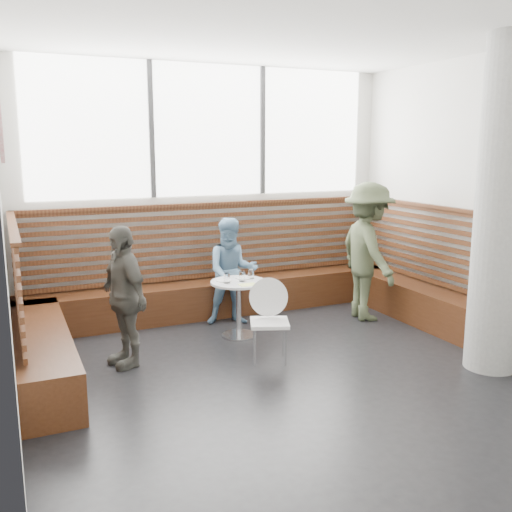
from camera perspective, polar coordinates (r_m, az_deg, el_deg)
name	(u,v)px	position (r m, az deg, el deg)	size (l,w,h in m)	color
room	(300,210)	(5.25, 4.45, 4.56)	(5.00, 5.00, 3.20)	silver
booth	(230,292)	(7.05, -2.57, -3.64)	(5.00, 2.50, 1.44)	#391D0E
concrete_column	(502,208)	(5.92, 23.38, 4.40)	(0.50, 0.50, 3.20)	gray
wall_art	(0,131)	(4.98, -24.19, 11.35)	(0.50, 0.50, 0.03)	white
cafe_table	(239,297)	(6.58, -1.75, -4.11)	(0.64, 0.64, 0.66)	silver
cafe_chair	(267,314)	(5.87, 1.09, -5.80)	(0.40, 0.39, 0.84)	white
adult_man	(368,251)	(7.33, 11.13, 0.45)	(1.13, 0.65, 1.74)	#424B32
child_back	(232,272)	(7.02, -2.41, -1.57)	(0.64, 0.50, 1.32)	#6086A7
child_left	(124,296)	(5.83, -13.09, -3.95)	(0.83, 0.35, 1.42)	#4A4A43
plate_near	(224,280)	(6.55, -3.25, -2.45)	(0.18, 0.18, 0.01)	white
plate_far	(244,278)	(6.67, -1.24, -2.19)	(0.19, 0.19, 0.01)	white
glass_left	(227,278)	(6.43, -2.93, -2.25)	(0.07, 0.07, 0.11)	white
glass_mid	(242,276)	(6.52, -1.40, -2.04)	(0.07, 0.07, 0.12)	white
glass_right	(251,274)	(6.64, -0.51, -1.82)	(0.07, 0.07, 0.11)	white
menu_card	(248,285)	(6.36, -0.81, -2.88)	(0.20, 0.14, 0.00)	#A5C64C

